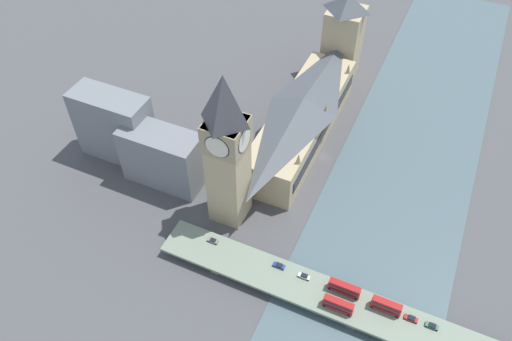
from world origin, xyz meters
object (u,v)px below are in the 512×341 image
(victoria_tower, at_px, (343,36))
(car_southbound_tail, at_px, (279,265))
(car_northbound_tail, at_px, (213,241))
(car_southbound_extra, at_px, (411,318))
(car_northbound_lead, at_px, (432,326))
(double_decker_bus_lead, at_px, (344,288))
(parliament_hall, at_px, (303,118))
(double_decker_bus_mid, at_px, (386,306))
(road_bridge, at_px, (357,308))
(double_decker_bus_rear, at_px, (338,305))
(clock_tower, at_px, (227,150))
(car_southbound_mid, at_px, (304,276))

(victoria_tower, height_order, car_southbound_tail, victoria_tower)
(car_northbound_tail, distance_m, car_southbound_extra, 75.81)
(car_northbound_lead, bearing_deg, double_decker_bus_lead, -0.69)
(parliament_hall, distance_m, car_northbound_tail, 73.90)
(car_northbound_lead, bearing_deg, car_southbound_tail, -0.61)
(car_northbound_lead, bearing_deg, double_decker_bus_mid, 1.08)
(road_bridge, xyz_separation_m, double_decker_bus_rear, (6.04, 3.34, 3.54))
(parliament_hall, relative_size, car_southbound_extra, 19.30)
(clock_tower, height_order, car_southbound_mid, clock_tower)
(car_northbound_lead, distance_m, car_southbound_mid, 45.56)
(double_decker_bus_lead, distance_m, double_decker_bus_rear, 6.96)
(car_northbound_tail, height_order, car_southbound_extra, car_southbound_extra)
(double_decker_bus_mid, bearing_deg, parliament_hall, -51.55)
(clock_tower, height_order, car_northbound_tail, clock_tower)
(double_decker_bus_mid, xyz_separation_m, car_southbound_extra, (-8.87, -0.11, -2.07))
(car_southbound_mid, xyz_separation_m, car_southbound_extra, (-38.66, 0.37, -0.04))
(double_decker_bus_lead, xyz_separation_m, car_southbound_mid, (14.76, 0.19, -1.90))
(double_decker_bus_lead, relative_size, car_southbound_tail, 2.54)
(car_northbound_tail, xyz_separation_m, car_southbound_extra, (-75.80, 0.59, 0.00))
(car_northbound_lead, relative_size, car_southbound_extra, 0.95)
(victoria_tower, xyz_separation_m, car_southbound_mid, (-28.87, 130.29, -17.54))
(car_southbound_mid, bearing_deg, clock_tower, -25.68)
(road_bridge, xyz_separation_m, double_decker_bus_mid, (-8.95, -2.95, 3.61))
(car_southbound_mid, relative_size, car_southbound_tail, 1.01)
(parliament_hall, xyz_separation_m, road_bridge, (-49.65, 76.76, -8.33))
(clock_tower, distance_m, double_decker_bus_lead, 63.90)
(car_southbound_tail, bearing_deg, road_bridge, 172.89)
(road_bridge, relative_size, car_southbound_mid, 32.99)
(parliament_hall, height_order, car_southbound_mid, parliament_hall)
(parliament_hall, distance_m, car_southbound_tail, 75.63)
(double_decker_bus_mid, bearing_deg, road_bridge, 18.26)
(parliament_hall, height_order, victoria_tower, victoria_tower)
(double_decker_bus_lead, xyz_separation_m, car_southbound_tail, (24.69, -0.21, -1.94))
(car_southbound_tail, xyz_separation_m, car_southbound_extra, (-48.59, 0.77, 0.00))
(double_decker_bus_rear, relative_size, car_southbound_mid, 2.36)
(clock_tower, bearing_deg, parliament_hall, -100.47)
(parliament_hall, xyz_separation_m, car_northbound_lead, (-74.37, 73.51, -6.79))
(car_northbound_lead, bearing_deg, victoria_tower, -60.30)
(road_bridge, height_order, double_decker_bus_rear, double_decker_bus_rear)
(double_decker_bus_lead, height_order, car_northbound_tail, double_decker_bus_lead)
(car_northbound_lead, bearing_deg, double_decker_bus_rear, 12.09)
(car_southbound_mid, bearing_deg, road_bridge, 170.65)
(car_northbound_tail, bearing_deg, car_southbound_mid, 179.66)
(double_decker_bus_rear, bearing_deg, parliament_hall, -61.43)
(clock_tower, height_order, double_decker_bus_lead, clock_tower)
(car_southbound_extra, bearing_deg, car_southbound_tail, -0.91)
(victoria_tower, bearing_deg, car_southbound_extra, 117.33)
(double_decker_bus_rear, bearing_deg, car_southbound_tail, -16.17)
(double_decker_bus_lead, bearing_deg, victoria_tower, -71.46)
(road_bridge, relative_size, double_decker_bus_mid, 14.42)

